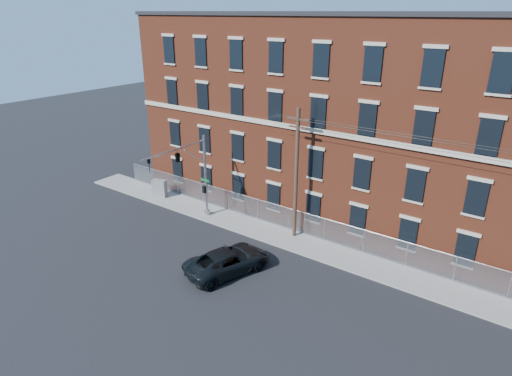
{
  "coord_description": "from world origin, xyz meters",
  "views": [
    {
      "loc": [
        17.12,
        -20.49,
        16.32
      ],
      "look_at": [
        -0.49,
        4.0,
        4.04
      ],
      "focal_mm": 30.59,
      "sensor_mm": 36.0,
      "label": 1
    }
  ],
  "objects_px": {
    "utility_cabinet": "(160,188)",
    "pickup_truck": "(228,261)",
    "traffic_signal_mast": "(184,163)",
    "utility_pole_near": "(296,172)"
  },
  "relations": [
    {
      "from": "utility_cabinet",
      "to": "pickup_truck",
      "type": "bearing_deg",
      "value": -44.86
    },
    {
      "from": "utility_cabinet",
      "to": "traffic_signal_mast",
      "type": "bearing_deg",
      "value": -43.47
    },
    {
      "from": "traffic_signal_mast",
      "to": "utility_pole_near",
      "type": "bearing_deg",
      "value": 23.14
    },
    {
      "from": "pickup_truck",
      "to": "utility_cabinet",
      "type": "xyz_separation_m",
      "value": [
        -13.16,
        6.05,
        0.1
      ]
    },
    {
      "from": "traffic_signal_mast",
      "to": "pickup_truck",
      "type": "xyz_separation_m",
      "value": [
        6.92,
        -3.36,
        -4.57
      ]
    },
    {
      "from": "utility_pole_near",
      "to": "utility_cabinet",
      "type": "distance_m",
      "value": 14.93
    },
    {
      "from": "utility_pole_near",
      "to": "utility_cabinet",
      "type": "height_order",
      "value": "utility_pole_near"
    },
    {
      "from": "pickup_truck",
      "to": "utility_cabinet",
      "type": "height_order",
      "value": "utility_cabinet"
    },
    {
      "from": "utility_pole_near",
      "to": "traffic_signal_mast",
      "type": "bearing_deg",
      "value": -156.86
    },
    {
      "from": "traffic_signal_mast",
      "to": "utility_pole_near",
      "type": "height_order",
      "value": "utility_pole_near"
    }
  ]
}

